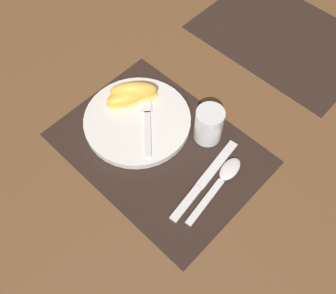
{
  "coord_description": "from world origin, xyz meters",
  "views": [
    {
      "loc": [
        0.32,
        -0.3,
        0.73
      ],
      "look_at": [
        0.02,
        0.0,
        0.02
      ],
      "focal_mm": 42.0,
      "sensor_mm": 36.0,
      "label": 1
    }
  ],
  "objects": [
    {
      "name": "citrus_wedge_0",
      "position": [
        -0.13,
        0.05,
        0.04
      ],
      "size": [
        0.1,
        0.11,
        0.05
      ],
      "color": "#F7C656",
      "rests_on": "plate"
    },
    {
      "name": "fork",
      "position": [
        -0.07,
        0.03,
        0.02
      ],
      "size": [
        0.15,
        0.14,
        0.0
      ],
      "color": "silver",
      "rests_on": "plate"
    },
    {
      "name": "citrus_wedge_1",
      "position": [
        -0.13,
        0.03,
        0.03
      ],
      "size": [
        0.08,
        0.11,
        0.03
      ],
      "color": "#F7C656",
      "rests_on": "plate"
    },
    {
      "name": "plate",
      "position": [
        -0.08,
        0.01,
        0.01
      ],
      "size": [
        0.24,
        0.24,
        0.02
      ],
      "color": "white",
      "rests_on": "placemat"
    },
    {
      "name": "placemat_far",
      "position": [
        -0.01,
        0.47,
        0.0
      ],
      "size": [
        0.43,
        0.31,
        0.0
      ],
      "color": "black",
      "rests_on": "ground_plane"
    },
    {
      "name": "spoon",
      "position": [
        0.15,
        0.04,
        0.01
      ],
      "size": [
        0.04,
        0.18,
        0.01
      ],
      "color": "silver",
      "rests_on": "placemat"
    },
    {
      "name": "juice_glass",
      "position": [
        0.06,
        0.09,
        0.04
      ],
      "size": [
        0.06,
        0.06,
        0.08
      ],
      "color": "silver",
      "rests_on": "placemat"
    },
    {
      "name": "placemat",
      "position": [
        0.0,
        0.0,
        0.0
      ],
      "size": [
        0.43,
        0.31,
        0.0
      ],
      "color": "black",
      "rests_on": "ground_plane"
    },
    {
      "name": "ground_plane",
      "position": [
        0.0,
        0.0,
        0.0
      ],
      "size": [
        3.0,
        3.0,
        0.0
      ],
      "primitive_type": "plane",
      "color": "brown"
    },
    {
      "name": "knife",
      "position": [
        0.12,
        0.0,
        0.01
      ],
      "size": [
        0.04,
        0.22,
        0.01
      ],
      "color": "silver",
      "rests_on": "placemat"
    }
  ]
}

